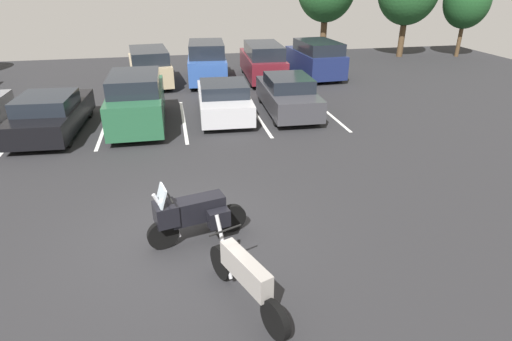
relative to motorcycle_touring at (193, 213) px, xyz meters
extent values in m
cube|color=#262628|center=(-0.25, 0.23, -0.71)|extent=(44.00, 44.00, 0.10)
cylinder|color=black|center=(-0.64, -0.15, -0.34)|extent=(0.65, 0.26, 0.64)
cylinder|color=black|center=(0.82, 0.19, -0.34)|extent=(0.65, 0.26, 0.64)
cube|color=black|center=(0.09, 0.02, 0.08)|extent=(1.19, 0.66, 0.49)
cylinder|color=#B2B2B7|center=(-0.53, -0.12, 0.07)|extent=(0.50, 0.18, 1.11)
cylinder|color=black|center=(-0.45, -0.11, 0.51)|extent=(0.18, 0.61, 0.04)
cube|color=black|center=(-0.55, -0.13, 0.13)|extent=(0.54, 0.58, 0.44)
cube|color=#B2C1CC|center=(-0.60, -0.14, 0.55)|extent=(0.26, 0.47, 0.39)
cube|color=black|center=(0.49, -0.24, -0.04)|extent=(0.48, 0.33, 0.36)
cube|color=black|center=(0.34, 0.43, -0.04)|extent=(0.48, 0.33, 0.36)
cylinder|color=black|center=(0.40, -1.29, -0.33)|extent=(0.35, 0.65, 0.65)
cylinder|color=black|center=(1.03, -2.85, -0.33)|extent=(0.35, 0.65, 0.65)
cube|color=gray|center=(0.71, -2.07, 0.07)|extent=(0.69, 1.26, 0.45)
cylinder|color=#B2B2B7|center=(0.45, -1.40, 0.08)|extent=(0.25, 0.50, 1.12)
cylinder|color=black|center=(0.47, -1.48, 0.48)|extent=(0.59, 0.26, 0.04)
cube|color=silver|center=(-5.62, 8.05, -0.65)|extent=(0.12, 5.08, 0.01)
cube|color=silver|center=(-2.74, 8.05, -0.65)|extent=(0.12, 5.08, 0.01)
cube|color=silver|center=(0.14, 8.05, -0.65)|extent=(0.12, 5.08, 0.01)
cube|color=silver|center=(3.02, 8.05, -0.65)|extent=(0.12, 5.08, 0.01)
cube|color=silver|center=(5.90, 8.05, -0.65)|extent=(0.12, 5.08, 0.01)
cylinder|color=black|center=(-6.38, 9.25, -0.31)|extent=(0.24, 0.71, 0.70)
cube|color=black|center=(-4.38, 7.71, -0.09)|extent=(2.19, 4.70, 0.74)
cube|color=black|center=(-4.41, 7.36, 0.51)|extent=(1.87, 2.16, 0.47)
cylinder|color=black|center=(-5.09, 9.32, -0.35)|extent=(0.26, 0.63, 0.61)
cylinder|color=black|center=(-3.47, 9.21, -0.35)|extent=(0.26, 0.63, 0.61)
cylinder|color=black|center=(-5.30, 6.21, -0.35)|extent=(0.26, 0.63, 0.61)
cylinder|color=black|center=(-3.67, 6.10, -0.35)|extent=(0.26, 0.63, 0.61)
cube|color=#235638|center=(-1.47, 7.79, 0.12)|extent=(1.89, 4.55, 1.13)
cube|color=black|center=(-1.47, 7.64, 0.98)|extent=(1.72, 2.66, 0.59)
cylinder|color=black|center=(-2.24, 9.34, -0.32)|extent=(0.23, 0.68, 0.67)
cylinder|color=black|center=(-0.66, 9.32, -0.32)|extent=(0.23, 0.68, 0.67)
cylinder|color=black|center=(-2.28, 6.26, -0.32)|extent=(0.23, 0.68, 0.67)
cylinder|color=black|center=(-0.70, 6.24, -0.32)|extent=(0.23, 0.68, 0.67)
cube|color=#B7B7BC|center=(1.75, 8.37, -0.10)|extent=(2.13, 4.49, 0.73)
cube|color=black|center=(1.74, 8.10, 0.49)|extent=(1.84, 1.99, 0.45)
cylinder|color=black|center=(1.01, 9.90, -0.35)|extent=(0.25, 0.62, 0.61)
cylinder|color=black|center=(2.65, 9.82, -0.35)|extent=(0.25, 0.62, 0.61)
cylinder|color=black|center=(0.85, 6.92, -0.35)|extent=(0.25, 0.62, 0.61)
cylinder|color=black|center=(2.49, 6.83, -0.35)|extent=(0.25, 0.62, 0.61)
cube|color=#38383D|center=(4.30, 8.26, -0.04)|extent=(1.93, 4.61, 0.78)
cube|color=black|center=(4.30, 8.15, 0.59)|extent=(1.71, 2.19, 0.49)
cylinder|color=black|center=(3.60, 9.83, -0.32)|extent=(0.24, 0.69, 0.69)
cylinder|color=black|center=(5.11, 9.78, -0.32)|extent=(0.24, 0.69, 0.69)
cylinder|color=black|center=(3.49, 6.74, -0.32)|extent=(0.24, 0.69, 0.69)
cylinder|color=black|center=(5.00, 6.69, -0.32)|extent=(0.24, 0.69, 0.69)
cube|color=tan|center=(-1.19, 14.30, 0.05)|extent=(2.28, 4.69, 0.98)
cube|color=black|center=(-1.15, 13.93, 0.84)|extent=(1.99, 3.22, 0.59)
cylinder|color=black|center=(-2.13, 15.76, -0.33)|extent=(0.28, 0.68, 0.66)
cylinder|color=black|center=(-0.54, 15.91, -0.33)|extent=(0.28, 0.68, 0.66)
cylinder|color=black|center=(-1.84, 12.69, -0.33)|extent=(0.28, 0.68, 0.66)
cylinder|color=black|center=(-0.25, 12.84, -0.33)|extent=(0.28, 0.68, 0.66)
cube|color=#2D519E|center=(1.69, 14.28, 0.12)|extent=(2.20, 4.77, 1.13)
cube|color=black|center=(1.67, 13.96, 1.03)|extent=(1.90, 2.89, 0.68)
cylinder|color=black|center=(1.03, 15.92, -0.33)|extent=(0.27, 0.68, 0.66)
cylinder|color=black|center=(2.60, 15.79, -0.33)|extent=(0.27, 0.68, 0.66)
cylinder|color=black|center=(0.78, 12.77, -0.33)|extent=(0.27, 0.68, 0.66)
cylinder|color=black|center=(2.35, 12.65, -0.33)|extent=(0.27, 0.68, 0.66)
cube|color=maroon|center=(4.57, 14.17, 0.08)|extent=(2.03, 4.98, 1.03)
cube|color=black|center=(4.55, 13.74, 0.91)|extent=(1.80, 3.24, 0.63)
cylinder|color=black|center=(3.90, 15.87, -0.32)|extent=(0.25, 0.69, 0.68)
cylinder|color=black|center=(5.42, 15.80, -0.32)|extent=(0.25, 0.69, 0.68)
cylinder|color=black|center=(3.73, 12.55, -0.32)|extent=(0.25, 0.69, 0.68)
cylinder|color=black|center=(5.25, 12.47, -0.32)|extent=(0.25, 0.69, 0.68)
cube|color=navy|center=(7.45, 14.17, 0.12)|extent=(2.17, 4.31, 1.15)
cube|color=black|center=(7.48, 13.78, 0.98)|extent=(1.94, 2.99, 0.58)
cylinder|color=black|center=(6.54, 15.55, -0.35)|extent=(0.25, 0.63, 0.62)
cylinder|color=black|center=(8.21, 15.65, -0.35)|extent=(0.25, 0.63, 0.62)
cylinder|color=black|center=(6.70, 12.70, -0.35)|extent=(0.25, 0.63, 0.62)
cylinder|color=black|center=(8.37, 12.79, -0.35)|extent=(0.25, 0.63, 0.62)
cylinder|color=#4C3823|center=(15.05, 18.75, 0.34)|extent=(0.39, 0.39, 2.00)
cylinder|color=#4C3823|center=(18.83, 17.97, 0.23)|extent=(0.26, 0.26, 1.78)
ellipsoid|color=#19421E|center=(18.83, 17.97, 2.85)|extent=(2.89, 2.89, 3.44)
cylinder|color=#4C3823|center=(10.40, 21.01, 0.36)|extent=(0.43, 0.43, 2.05)
camera|label=1|loc=(-0.23, -7.48, 4.48)|focal=29.33mm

